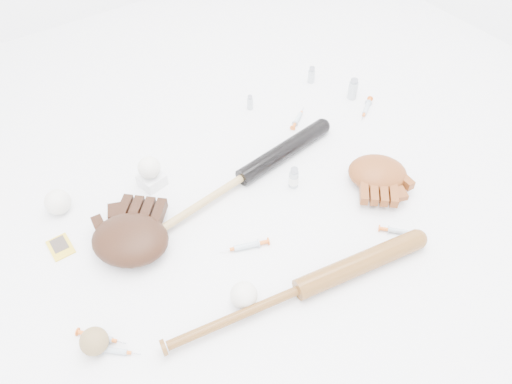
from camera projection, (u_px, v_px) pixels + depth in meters
bat_dark at (243, 177)px, 1.66m from camera, size 0.82×0.16×0.06m
bat_wood at (300, 289)px, 1.37m from camera, size 0.84×0.20×0.06m
glove_dark at (130, 239)px, 1.46m from camera, size 0.38×0.38×0.10m
glove_tan at (377, 173)px, 1.66m from camera, size 0.33×0.33×0.08m
trading_card at (61, 247)px, 1.50m from camera, size 0.06×0.09×0.00m
pedestal at (152, 180)px, 1.67m from camera, size 0.09×0.09×0.04m
baseball_on_pedestal at (149, 168)px, 1.62m from camera, size 0.07×0.07×0.07m
baseball_left at (125, 250)px, 1.45m from camera, size 0.08×0.08×0.08m
baseball_upper at (58, 202)px, 1.57m from camera, size 0.08×0.08×0.08m
baseball_mid at (244, 295)px, 1.35m from camera, size 0.08×0.08×0.08m
baseball_aged at (94, 341)px, 1.26m from camera, size 0.07×0.07×0.07m
syringe_0 at (100, 337)px, 1.30m from camera, size 0.12×0.13×0.02m
syringe_1 at (246, 246)px, 1.50m from camera, size 0.17×0.09×0.02m
syringe_2 at (298, 119)px, 1.90m from camera, size 0.14×0.10×0.02m
syringe_3 at (399, 231)px, 1.53m from camera, size 0.12×0.13×0.02m
syringe_4 at (366, 108)px, 1.94m from camera, size 0.15×0.11×0.02m
syringe_5 at (115, 351)px, 1.27m from camera, size 0.12×0.11×0.02m
vial_0 at (250, 102)px, 1.94m from camera, size 0.02×0.02×0.06m
vial_1 at (311, 75)px, 2.05m from camera, size 0.03×0.03×0.07m
vial_2 at (294, 177)px, 1.65m from camera, size 0.03×0.03×0.08m
vial_3 at (353, 89)px, 1.97m from camera, size 0.04×0.04×0.09m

